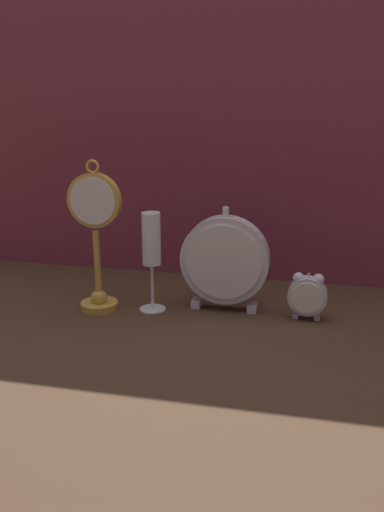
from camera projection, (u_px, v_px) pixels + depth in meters
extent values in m
plane|color=#422D1E|center=(183.00, 323.00, 1.19)|extent=(4.00, 4.00, 0.00)
cube|color=brown|center=(215.00, 120.00, 1.39)|extent=(1.51, 0.01, 0.80)
cylinder|color=gold|center=(99.00, 305.00, 1.27)|extent=(0.08, 0.08, 0.02)
sphere|color=gold|center=(99.00, 298.00, 1.26)|extent=(0.04, 0.04, 0.04)
cylinder|color=gold|center=(97.00, 266.00, 1.24)|extent=(0.01, 0.01, 0.17)
cylinder|color=gold|center=(94.00, 200.00, 1.20)|extent=(0.12, 0.02, 0.12)
cylinder|color=silver|center=(92.00, 201.00, 1.19)|extent=(0.10, 0.00, 0.10)
torus|color=gold|center=(93.00, 167.00, 1.18)|extent=(0.03, 0.01, 0.03)
cube|color=silver|center=(295.00, 315.00, 1.21)|extent=(0.01, 0.01, 0.01)
cube|color=silver|center=(317.00, 317.00, 1.21)|extent=(0.01, 0.01, 0.01)
cylinder|color=silver|center=(307.00, 296.00, 1.20)|extent=(0.08, 0.03, 0.08)
cylinder|color=silver|center=(307.00, 298.00, 1.18)|extent=(0.07, 0.00, 0.07)
sphere|color=silver|center=(298.00, 278.00, 1.19)|extent=(0.02, 0.02, 0.02)
sphere|color=silver|center=(318.00, 279.00, 1.18)|extent=(0.02, 0.02, 0.02)
cylinder|color=silver|center=(309.00, 277.00, 1.18)|extent=(0.00, 0.00, 0.01)
cube|color=silver|center=(197.00, 303.00, 1.28)|extent=(0.02, 0.03, 0.02)
cube|color=silver|center=(252.00, 308.00, 1.25)|extent=(0.02, 0.03, 0.02)
cylinder|color=silver|center=(225.00, 260.00, 1.23)|extent=(0.19, 0.04, 0.19)
cylinder|color=silver|center=(223.00, 263.00, 1.21)|extent=(0.16, 0.00, 0.16)
cylinder|color=silver|center=(226.00, 212.00, 1.20)|extent=(0.01, 0.01, 0.02)
cylinder|color=silver|center=(153.00, 308.00, 1.26)|extent=(0.06, 0.06, 0.01)
cylinder|color=silver|center=(152.00, 286.00, 1.25)|extent=(0.01, 0.01, 0.10)
cylinder|color=white|center=(151.00, 239.00, 1.22)|extent=(0.04, 0.04, 0.11)
cylinder|color=#DBC675|center=(151.00, 248.00, 1.22)|extent=(0.04, 0.04, 0.07)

